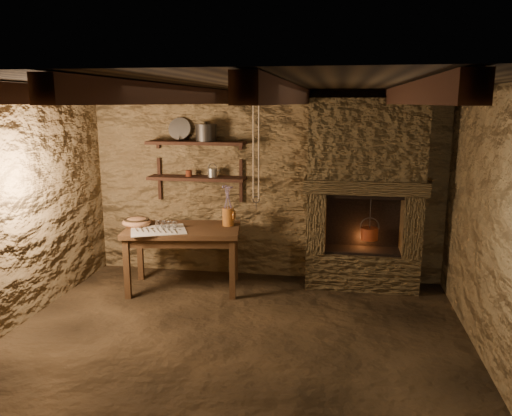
% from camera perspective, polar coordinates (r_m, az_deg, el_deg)
% --- Properties ---
extents(floor, '(4.50, 4.50, 0.00)m').
position_cam_1_polar(floor, '(4.90, -2.71, -15.31)').
color(floor, black).
rests_on(floor, ground).
extents(back_wall, '(4.50, 0.04, 2.40)m').
position_cam_1_polar(back_wall, '(6.41, 0.97, 2.57)').
color(back_wall, brown).
rests_on(back_wall, floor).
extents(front_wall, '(4.50, 0.04, 2.40)m').
position_cam_1_polar(front_wall, '(2.66, -12.31, -11.45)').
color(front_wall, brown).
rests_on(front_wall, floor).
extents(left_wall, '(0.04, 4.00, 2.40)m').
position_cam_1_polar(left_wall, '(5.42, -26.77, -0.45)').
color(left_wall, brown).
rests_on(left_wall, floor).
extents(right_wall, '(0.04, 4.00, 2.40)m').
position_cam_1_polar(right_wall, '(4.57, 25.90, -2.47)').
color(right_wall, brown).
rests_on(right_wall, floor).
extents(ceiling, '(4.50, 4.00, 0.04)m').
position_cam_1_polar(ceiling, '(4.36, -3.02, 13.99)').
color(ceiling, black).
rests_on(ceiling, back_wall).
extents(beam_far_left, '(0.14, 3.95, 0.16)m').
position_cam_1_polar(beam_far_left, '(4.91, -20.77, 11.97)').
color(beam_far_left, black).
rests_on(beam_far_left, ceiling).
extents(beam_mid_left, '(0.14, 3.95, 0.16)m').
position_cam_1_polar(beam_mid_left, '(4.49, -9.40, 12.64)').
color(beam_mid_left, black).
rests_on(beam_mid_left, ceiling).
extents(beam_mid_right, '(0.14, 3.95, 0.16)m').
position_cam_1_polar(beam_mid_right, '(4.28, 3.71, 12.81)').
color(beam_mid_right, black).
rests_on(beam_mid_right, ceiling).
extents(beam_far_right, '(0.14, 3.95, 0.16)m').
position_cam_1_polar(beam_far_right, '(4.29, 17.43, 12.30)').
color(beam_far_right, black).
rests_on(beam_far_right, ceiling).
extents(shelf_lower, '(1.25, 0.30, 0.04)m').
position_cam_1_polar(shelf_lower, '(6.42, -6.77, 3.41)').
color(shelf_lower, black).
rests_on(shelf_lower, back_wall).
extents(shelf_upper, '(1.25, 0.30, 0.04)m').
position_cam_1_polar(shelf_upper, '(6.37, -6.87, 7.41)').
color(shelf_upper, black).
rests_on(shelf_upper, back_wall).
extents(hearth, '(1.43, 0.51, 2.30)m').
position_cam_1_polar(hearth, '(6.12, 12.31, 2.09)').
color(hearth, '#3A2E1D').
rests_on(hearth, floor).
extents(work_table, '(1.46, 0.98, 0.77)m').
position_cam_1_polar(work_table, '(6.15, -8.27, -5.45)').
color(work_table, '#352112').
rests_on(work_table, floor).
extents(linen_cloth, '(0.77, 0.71, 0.01)m').
position_cam_1_polar(linen_cloth, '(5.97, -11.10, -2.50)').
color(linen_cloth, beige).
rests_on(linen_cloth, work_table).
extents(pewter_cutlery_row, '(0.56, 0.39, 0.01)m').
position_cam_1_polar(pewter_cutlery_row, '(5.95, -11.18, -2.45)').
color(pewter_cutlery_row, gray).
rests_on(pewter_cutlery_row, linen_cloth).
extents(drinking_glasses, '(0.20, 0.06, 0.08)m').
position_cam_1_polar(drinking_glasses, '(6.06, -10.54, -1.82)').
color(drinking_glasses, silver).
rests_on(drinking_glasses, linen_cloth).
extents(stoneware_jug, '(0.16, 0.16, 0.50)m').
position_cam_1_polar(stoneware_jug, '(6.05, -3.18, -0.03)').
color(stoneware_jug, '#91501C').
rests_on(stoneware_jug, work_table).
extents(wooden_bowl, '(0.40, 0.40, 0.12)m').
position_cam_1_polar(wooden_bowl, '(6.24, -13.47, -1.61)').
color(wooden_bowl, '#905E3E').
rests_on(wooden_bowl, work_table).
extents(iron_stockpot, '(0.32, 0.32, 0.19)m').
position_cam_1_polar(iron_stockpot, '(6.33, -5.74, 8.47)').
color(iron_stockpot, '#2B2826').
rests_on(iron_stockpot, shelf_upper).
extents(tin_pan, '(0.29, 0.13, 0.29)m').
position_cam_1_polar(tin_pan, '(6.53, -8.70, 8.93)').
color(tin_pan, '#A5A5A0').
rests_on(tin_pan, shelf_upper).
extents(small_kettle, '(0.16, 0.12, 0.17)m').
position_cam_1_polar(small_kettle, '(6.36, -4.99, 4.04)').
color(small_kettle, '#A5A5A0').
rests_on(small_kettle, shelf_lower).
extents(rusty_tin, '(0.10, 0.10, 0.08)m').
position_cam_1_polar(rusty_tin, '(6.45, -7.68, 3.95)').
color(rusty_tin, '#5A2012').
rests_on(rusty_tin, shelf_lower).
extents(red_pot, '(0.26, 0.26, 0.54)m').
position_cam_1_polar(red_pot, '(6.18, 12.83, -2.79)').
color(red_pot, maroon).
rests_on(red_pot, hearth).
extents(hanging_ropes, '(0.08, 0.08, 1.20)m').
position_cam_1_polar(hanging_ropes, '(5.40, 0.00, 7.23)').
color(hanging_ropes, beige).
rests_on(hanging_ropes, ceiling).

